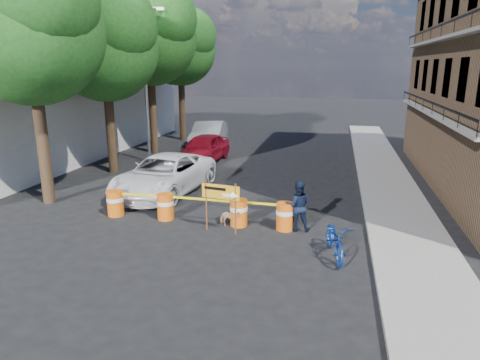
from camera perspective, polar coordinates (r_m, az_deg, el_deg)
The scene contains 19 objects.
ground at distance 13.38m, azimuth -5.08°, elevation -7.55°, with size 120.00×120.00×0.00m, color black.
sidewalk_east at distance 18.60m, azimuth 19.46°, elevation -1.61°, with size 2.40×40.00×0.15m, color gray.
white_building at distance 27.59m, azimuth -25.35°, elevation 9.19°, with size 8.00×22.00×6.00m, color silver.
tree_near at distance 17.39m, azimuth -26.15°, elevation 17.65°, with size 5.46×5.20×9.15m.
tree_mid_a at distance 21.55m, azimuth -17.51°, elevation 16.71°, with size 5.25×5.00×8.68m.
tree_mid_b at distance 26.05m, azimuth -11.91°, elevation 18.21°, with size 5.67×5.40×9.62m.
tree_far at distance 30.65m, azimuth -7.87°, elevation 16.92°, with size 5.04×4.80×8.84m.
streetlamp at distance 23.40m, azimuth -12.35°, elevation 12.85°, with size 1.25×0.18×8.00m.
barrel_far_left at distance 15.62m, azimuth -16.30°, elevation -2.92°, with size 0.58×0.58×0.90m.
barrel_mid_left at distance 14.86m, azimuth -9.91°, elevation -3.45°, with size 0.58×0.58×0.90m.
barrel_mid_right at distance 14.06m, azimuth -0.17°, elevation -4.29°, with size 0.58×0.58×0.90m.
barrel_far_right at distance 13.79m, azimuth 6.02°, elevation -4.76°, with size 0.58×0.58×0.90m.
detour_sign at distance 13.26m, azimuth -2.03°, elevation -2.21°, with size 1.27×0.36×1.65m.
pedestrian at distance 13.68m, azimuth 7.72°, elevation -3.45°, with size 0.80×0.62×1.64m, color black.
bicycle at distance 11.93m, azimuth 12.70°, elevation -5.54°, with size 0.70×1.06×2.01m, color #133A9F.
dog at distance 14.01m, azimuth -1.38°, elevation -5.08°, with size 0.33×0.72×0.61m, color tan.
suv_white at distance 17.85m, azimuth -10.07°, elevation 0.70°, with size 2.58×5.60×1.56m, color white.
sedan_red at distance 23.49m, azimuth -4.85°, elevation 4.26°, with size 1.79×4.46×1.52m, color maroon.
sedan_silver at distance 27.41m, azimuth -4.18°, elevation 5.99°, with size 1.79×5.12×1.69m, color #AEB0B5.
Camera 1 is at (3.85, -11.74, 5.12)m, focal length 32.00 mm.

